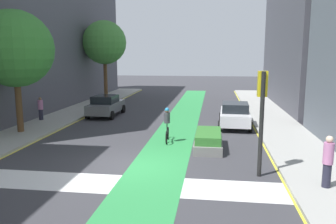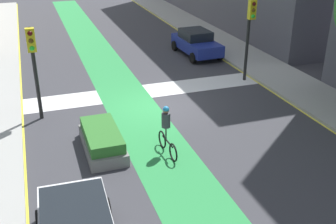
% 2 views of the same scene
% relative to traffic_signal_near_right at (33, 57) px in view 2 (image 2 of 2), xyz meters
% --- Properties ---
extents(ground_plane, '(120.00, 120.00, 0.00)m').
position_rel_traffic_signal_near_right_xyz_m(ground_plane, '(-5.16, 0.34, -2.81)').
color(ground_plane, '#38383D').
extents(bike_lane_paint, '(2.40, 60.00, 0.01)m').
position_rel_traffic_signal_near_right_xyz_m(bike_lane_paint, '(-4.00, 0.34, -2.80)').
color(bike_lane_paint, '#2D8C47').
rests_on(bike_lane_paint, ground_plane).
extents(crosswalk_band, '(12.00, 1.80, 0.01)m').
position_rel_traffic_signal_near_right_xyz_m(crosswalk_band, '(-5.16, -1.66, -2.80)').
color(crosswalk_band, silver).
rests_on(crosswalk_band, ground_plane).
extents(sidewalk_left, '(3.00, 60.00, 0.15)m').
position_rel_traffic_signal_near_right_xyz_m(sidewalk_left, '(-12.66, 0.34, -2.73)').
color(sidewalk_left, '#9E9E99').
rests_on(sidewalk_left, ground_plane).
extents(curb_stripe_left, '(0.16, 60.00, 0.01)m').
position_rel_traffic_signal_near_right_xyz_m(curb_stripe_left, '(-11.16, 0.34, -2.80)').
color(curb_stripe_left, yellow).
rests_on(curb_stripe_left, ground_plane).
extents(curb_stripe_right, '(0.16, 60.00, 0.01)m').
position_rel_traffic_signal_near_right_xyz_m(curb_stripe_right, '(0.84, 0.34, -2.80)').
color(curb_stripe_right, yellow).
rests_on(curb_stripe_right, ground_plane).
extents(traffic_signal_near_right, '(0.35, 0.52, 3.99)m').
position_rel_traffic_signal_near_right_xyz_m(traffic_signal_near_right, '(0.00, 0.00, 0.00)').
color(traffic_signal_near_right, black).
rests_on(traffic_signal_near_right, ground_plane).
extents(traffic_signal_near_left, '(0.35, 0.52, 4.26)m').
position_rel_traffic_signal_near_right_xyz_m(traffic_signal_near_left, '(-10.66, -1.41, 0.18)').
color(traffic_signal_near_left, black).
rests_on(traffic_signal_near_left, ground_plane).
extents(car_blue_left_near, '(2.17, 4.27, 1.57)m').
position_rel_traffic_signal_near_right_xyz_m(car_blue_left_near, '(-9.96, -6.66, -2.00)').
color(car_blue_left_near, navy).
rests_on(car_blue_left_near, ground_plane).
extents(cyclist_in_lane, '(0.32, 1.73, 1.86)m').
position_rel_traffic_signal_near_right_xyz_m(cyclist_in_lane, '(-4.19, 4.46, -1.84)').
color(cyclist_in_lane, black).
rests_on(cyclist_in_lane, ground_plane).
extents(median_planter, '(1.34, 3.00, 0.85)m').
position_rel_traffic_signal_near_right_xyz_m(median_planter, '(-2.00, 3.48, -2.40)').
color(median_planter, slate).
rests_on(median_planter, ground_plane).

